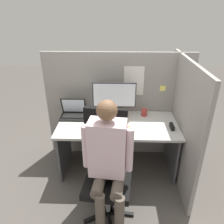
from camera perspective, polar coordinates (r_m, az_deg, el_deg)
ground_plane at (r=2.88m, az=1.39°, el=-18.99°), size 12.00×12.00×0.00m
cubicle_panel_back at (r=3.07m, az=1.70°, el=1.48°), size 2.00×0.05×1.51m
cubicle_panel_right at (r=2.77m, az=17.89°, el=-2.87°), size 0.04×1.38×1.51m
desk at (r=2.83m, az=1.57°, el=-5.97°), size 1.50×0.73×0.70m
paper_box at (r=2.91m, az=0.66°, el=-0.48°), size 0.32×0.21×0.07m
monitor at (r=2.81m, az=0.68°, el=4.03°), size 0.56×0.20×0.40m
laptop at (r=2.94m, az=-10.01°, el=-0.33°), size 0.33×0.24×0.25m
mouse at (r=2.62m, az=-4.97°, el=-4.24°), size 0.06×0.05×0.04m
stapler at (r=2.73m, az=15.44°, el=-3.68°), size 0.04×0.13×0.05m
carrot_toy at (r=2.57m, az=4.67°, el=-4.65°), size 0.05×0.12×0.05m
office_chair at (r=2.31m, az=-1.24°, el=-13.63°), size 0.53×0.59×1.14m
person at (r=2.05m, az=-0.99°, el=-12.19°), size 0.48×0.43×1.34m
coffee_mug at (r=2.95m, az=8.49°, el=-0.14°), size 0.08×0.08×0.09m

